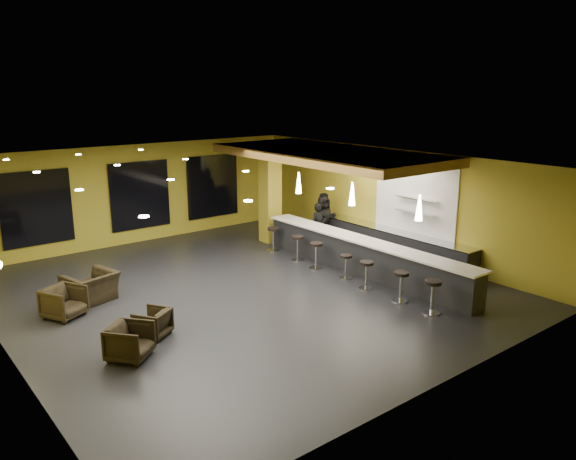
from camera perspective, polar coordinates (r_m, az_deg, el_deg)
floor at (r=15.63m, az=-4.63°, el=-6.30°), size 12.00×13.00×0.10m
ceiling at (r=14.75m, az=-4.91°, el=6.90°), size 12.00×13.00×0.10m
wall_back at (r=20.74m, az=-14.94°, el=3.61°), size 12.00×0.10×3.50m
wall_front at (r=10.54m, az=15.68°, el=-6.81°), size 12.00×0.10×3.50m
wall_right at (r=19.03m, az=10.55°, el=2.91°), size 0.10×13.00×3.50m
wood_soffit at (r=18.01m, az=4.02°, el=7.67°), size 3.60×8.00×0.28m
window_left at (r=19.54m, az=-24.19°, el=2.03°), size 2.20×0.06×2.40m
window_center at (r=20.65m, az=-14.80°, el=3.43°), size 2.20×0.06×2.40m
window_right at (r=22.00m, az=-7.65°, el=4.43°), size 2.20×0.06×2.40m
tile_backsplash at (r=18.29m, az=12.76°, el=3.14°), size 0.06×3.20×2.40m
bar_counter at (r=16.96m, az=7.55°, el=-2.74°), size 0.60×8.00×1.00m
bar_top at (r=16.81m, az=7.61°, el=-1.03°), size 0.78×8.10×0.05m
prep_counter at (r=18.73m, az=10.71°, el=-1.44°), size 0.70×6.00×0.86m
prep_top at (r=18.61m, az=10.77°, el=-0.09°), size 0.72×6.00×0.03m
wall_shelf_lower at (r=18.14m, az=12.90°, el=1.74°), size 0.30×1.50×0.03m
wall_shelf_upper at (r=18.05m, az=12.98°, el=3.14°), size 0.30×1.50×0.03m
column at (r=20.02m, az=-1.84°, el=3.71°), size 0.60×0.60×3.50m
pendant_0 at (r=15.23m, az=13.19°, el=2.22°), size 0.20×0.20×0.70m
pendant_1 at (r=16.85m, az=6.53°, el=3.67°), size 0.20×0.20×0.70m
pendant_2 at (r=18.67m, az=1.10°, el=4.81°), size 0.20×0.20×0.70m
staff_a at (r=19.50m, az=3.14°, el=0.48°), size 0.62×0.46×1.55m
staff_b at (r=20.17m, az=3.75°, el=1.27°), size 1.06×0.97×1.77m
staff_c at (r=20.06m, az=3.61°, el=1.08°), size 0.91×0.67×1.69m
armchair_a at (r=12.19m, az=-15.77°, el=-10.86°), size 1.14×1.14×0.75m
armchair_b at (r=13.10m, az=-13.60°, el=-9.15°), size 0.95×0.96×0.64m
armchair_c at (r=14.73m, az=-21.79°, el=-6.83°), size 1.13×1.14×0.78m
armchair_d at (r=15.54m, az=-19.41°, el=-5.51°), size 1.42×1.32×0.78m
bar_stool_0 at (r=14.30m, az=14.47°, el=-6.17°), size 0.44×0.44×0.86m
bar_stool_1 at (r=14.91m, az=11.41°, el=-5.27°), size 0.41×0.41×0.81m
bar_stool_2 at (r=15.66m, az=7.97°, el=-4.20°), size 0.40×0.40×0.79m
bar_stool_3 at (r=16.44m, az=5.90°, el=-3.40°), size 0.36×0.36×0.72m
bar_stool_4 at (r=17.22m, az=2.88°, el=-2.26°), size 0.42×0.42×0.83m
bar_stool_5 at (r=18.00m, az=0.99°, el=-1.52°), size 0.41×0.41×0.81m
bar_stool_6 at (r=19.05m, az=-1.51°, el=-0.63°), size 0.41×0.41×0.82m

